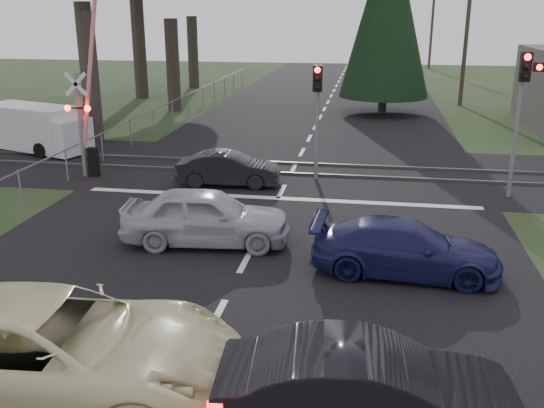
% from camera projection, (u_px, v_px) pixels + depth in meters
% --- Properties ---
extents(ground, '(120.00, 120.00, 0.00)m').
position_uv_depth(ground, '(216.00, 318.00, 12.21)').
color(ground, '#233518').
rests_on(ground, ground).
extents(road, '(14.00, 100.00, 0.01)m').
position_uv_depth(road, '(286.00, 183.00, 21.59)').
color(road, black).
rests_on(road, ground).
extents(rail_corridor, '(120.00, 8.00, 0.01)m').
position_uv_depth(rail_corridor, '(293.00, 169.00, 23.47)').
color(rail_corridor, black).
rests_on(rail_corridor, ground).
extents(stop_line, '(13.00, 0.35, 0.00)m').
position_uv_depth(stop_line, '(278.00, 198.00, 19.90)').
color(stop_line, silver).
rests_on(stop_line, ground).
extents(rail_near, '(120.00, 0.12, 0.10)m').
position_uv_depth(rail_near, '(290.00, 174.00, 22.71)').
color(rail_near, '#59544C').
rests_on(rail_near, ground).
extents(rail_far, '(120.00, 0.12, 0.10)m').
position_uv_depth(rail_far, '(296.00, 163.00, 24.21)').
color(rail_far, '#59544C').
rests_on(rail_far, ground).
extents(crossing_signal, '(1.62, 0.38, 6.96)m').
position_uv_depth(crossing_signal, '(86.00, 122.00, 21.89)').
color(crossing_signal, slate).
rests_on(crossing_signal, ground).
extents(traffic_signal_right, '(0.68, 0.48, 4.70)m').
position_uv_depth(traffic_signal_right, '(523.00, 97.00, 18.91)').
color(traffic_signal_right, slate).
rests_on(traffic_signal_right, ground).
extents(traffic_signal_center, '(0.32, 0.48, 4.10)m').
position_uv_depth(traffic_signal_center, '(317.00, 103.00, 21.21)').
color(traffic_signal_center, slate).
rests_on(traffic_signal_center, ground).
extents(utility_pole_mid, '(1.80, 0.26, 9.00)m').
position_uv_depth(utility_pole_mid, '(467.00, 29.00, 37.60)').
color(utility_pole_mid, '#4C3D2D').
rests_on(utility_pole_mid, ground).
extents(utility_pole_far, '(1.80, 0.26, 9.00)m').
position_uv_depth(utility_pole_far, '(432.00, 21.00, 61.07)').
color(utility_pole_far, '#4C3D2D').
rests_on(utility_pole_far, ground).
extents(conifer_tree, '(5.20, 5.20, 11.00)m').
position_uv_depth(conifer_tree, '(388.00, 8.00, 34.23)').
color(conifer_tree, '#473D33').
rests_on(conifer_tree, ground).
extents(fence_left, '(0.10, 36.00, 1.20)m').
position_uv_depth(fence_left, '(181.00, 118.00, 34.54)').
color(fence_left, slate).
rests_on(fence_left, ground).
extents(cream_coupe, '(6.43, 3.40, 1.72)m').
position_uv_depth(cream_coupe, '(49.00, 350.00, 9.48)').
color(cream_coupe, beige).
rests_on(cream_coupe, ground).
extents(dark_hatchback, '(4.50, 1.88, 1.45)m').
position_uv_depth(dark_hatchback, '(368.00, 392.00, 8.66)').
color(dark_hatchback, black).
rests_on(dark_hatchback, ground).
extents(silver_car, '(4.56, 2.22, 1.50)m').
position_uv_depth(silver_car, '(206.00, 217.00, 15.89)').
color(silver_car, '#ACAFB4').
rests_on(silver_car, ground).
extents(blue_sedan, '(4.46, 2.00, 1.27)m').
position_uv_depth(blue_sedan, '(405.00, 248.00, 14.09)').
color(blue_sedan, '#181A49').
rests_on(blue_sedan, ground).
extents(dark_car_far, '(3.66, 1.47, 1.18)m').
position_uv_depth(dark_car_far, '(229.00, 169.00, 21.22)').
color(dark_car_far, black).
rests_on(dark_car_far, ground).
extents(white_van, '(5.33, 3.30, 1.97)m').
position_uv_depth(white_van, '(37.00, 129.00, 26.22)').
color(white_van, silver).
rests_on(white_van, ground).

